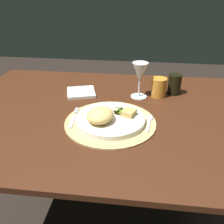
{
  "coord_description": "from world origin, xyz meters",
  "views": [
    {
      "loc": [
        0.15,
        -0.89,
        1.2
      ],
      "look_at": [
        0.05,
        -0.04,
        0.73
      ],
      "focal_mm": 40.68,
      "sensor_mm": 36.0,
      "label": 1
    }
  ],
  "objects": [
    {
      "name": "dark_tumbler",
      "position": [
        0.31,
        0.22,
        0.76
      ],
      "size": [
        0.06,
        0.06,
        0.09
      ],
      "primitive_type": "cylinder",
      "color": "black",
      "rests_on": "dining_table"
    },
    {
      "name": "salad_greens",
      "position": [
        0.08,
        -0.04,
        0.75
      ],
      "size": [
        0.06,
        0.07,
        0.03
      ],
      "color": "#4B5B17",
      "rests_on": "dinner_plate"
    },
    {
      "name": "dinner_plate",
      "position": [
        0.05,
        -0.09,
        0.73
      ],
      "size": [
        0.26,
        0.26,
        0.02
      ],
      "primitive_type": "cylinder",
      "color": "silver",
      "rests_on": "placemat"
    },
    {
      "name": "spoon",
      "position": [
        0.19,
        -0.06,
        0.72
      ],
      "size": [
        0.03,
        0.13,
        0.01
      ],
      "color": "silver",
      "rests_on": "placemat"
    },
    {
      "name": "wine_glass",
      "position": [
        0.15,
        0.16,
        0.82
      ],
      "size": [
        0.07,
        0.07,
        0.16
      ],
      "color": "silver",
      "rests_on": "dining_table"
    },
    {
      "name": "placemat",
      "position": [
        0.05,
        -0.09,
        0.72
      ],
      "size": [
        0.34,
        0.34,
        0.01
      ],
      "primitive_type": "cylinder",
      "color": "tan",
      "rests_on": "dining_table"
    },
    {
      "name": "napkin",
      "position": [
        -0.12,
        0.16,
        0.72
      ],
      "size": [
        0.16,
        0.15,
        0.01
      ],
      "primitive_type": "cube",
      "rotation": [
        0.0,
        0.0,
        0.29
      ],
      "color": "white",
      "rests_on": "dining_table"
    },
    {
      "name": "dining_table",
      "position": [
        0.0,
        0.0,
        0.55
      ],
      "size": [
        1.21,
        0.89,
        0.71
      ],
      "color": "#412011",
      "rests_on": "ground"
    },
    {
      "name": "amber_tumbler",
      "position": [
        0.23,
        0.18,
        0.76
      ],
      "size": [
        0.07,
        0.07,
        0.09
      ],
      "primitive_type": "cylinder",
      "color": "orange",
      "rests_on": "dining_table"
    },
    {
      "name": "bread_piece",
      "position": [
        0.12,
        -0.06,
        0.75
      ],
      "size": [
        0.06,
        0.06,
        0.02
      ],
      "primitive_type": "cube",
      "rotation": [
        0.0,
        0.0,
        5.9
      ],
      "color": "tan",
      "rests_on": "dinner_plate"
    },
    {
      "name": "pasta_serving",
      "position": [
        0.02,
        -0.12,
        0.76
      ],
      "size": [
        0.12,
        0.13,
        0.05
      ],
      "primitive_type": "ellipsoid",
      "rotation": [
        0.0,
        0.0,
        4.5
      ],
      "color": "#E8BC6A",
      "rests_on": "dinner_plate"
    },
    {
      "name": "fork",
      "position": [
        -0.09,
        -0.08,
        0.72
      ],
      "size": [
        0.02,
        0.16,
        0.0
      ],
      "color": "silver",
      "rests_on": "placemat"
    }
  ]
}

